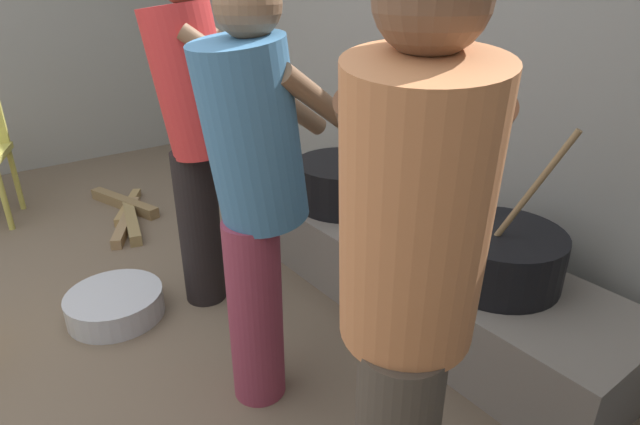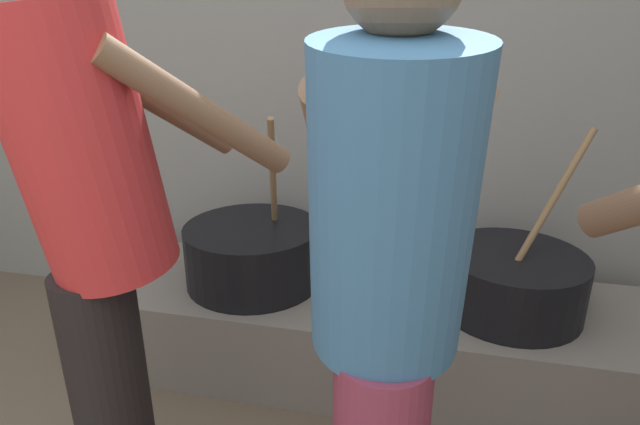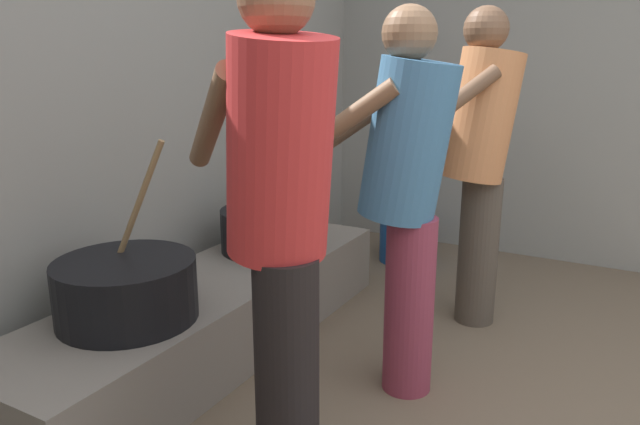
% 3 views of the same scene
% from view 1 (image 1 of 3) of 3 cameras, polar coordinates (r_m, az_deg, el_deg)
% --- Properties ---
extents(block_enclosure_rear, '(5.80, 0.20, 2.33)m').
position_cam_1_polar(block_enclosure_rear, '(3.05, 9.92, 18.03)').
color(block_enclosure_rear, gray).
rests_on(block_enclosure_rear, ground_plane).
extents(hearth_ledge, '(2.19, 0.60, 0.35)m').
position_cam_1_polar(hearth_ledge, '(2.62, 9.29, -5.99)').
color(hearth_ledge, slate).
rests_on(hearth_ledge, ground_plane).
extents(cooking_pot_main, '(0.54, 0.54, 0.69)m').
position_cam_1_polar(cooking_pot_main, '(2.82, 2.71, 3.29)').
color(cooking_pot_main, black).
rests_on(cooking_pot_main, hearth_ledge).
extents(cooking_pot_secondary, '(0.51, 0.51, 0.67)m').
position_cam_1_polar(cooking_pot_secondary, '(2.23, 19.03, -4.48)').
color(cooking_pot_secondary, black).
rests_on(cooking_pot_secondary, hearth_ledge).
extents(cook_in_orange_shirt, '(0.68, 0.70, 1.57)m').
position_cam_1_polar(cook_in_orange_shirt, '(1.13, 9.70, -7.88)').
color(cook_in_orange_shirt, '#4C4238').
rests_on(cook_in_orange_shirt, ground_plane).
extents(cook_in_red_shirt, '(0.66, 0.72, 1.60)m').
position_cam_1_polar(cook_in_red_shirt, '(2.38, -13.51, 9.78)').
color(cook_in_red_shirt, black).
rests_on(cook_in_red_shirt, ground_plane).
extents(cook_in_blue_shirt, '(0.40, 0.68, 1.52)m').
position_cam_1_polar(cook_in_blue_shirt, '(1.74, -7.09, 3.17)').
color(cook_in_blue_shirt, '#8C3347').
rests_on(cook_in_blue_shirt, ground_plane).
extents(metal_mixing_bowl, '(0.45, 0.45, 0.13)m').
position_cam_1_polar(metal_mixing_bowl, '(2.71, -21.58, -9.36)').
color(metal_mixing_bowl, '#B7B7BC').
rests_on(metal_mixing_bowl, ground_plane).
extents(firewood_pile, '(0.97, 0.45, 0.07)m').
position_cam_1_polar(firewood_pile, '(3.75, -20.41, -0.03)').
color(firewood_pile, olive).
rests_on(firewood_pile, ground_plane).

